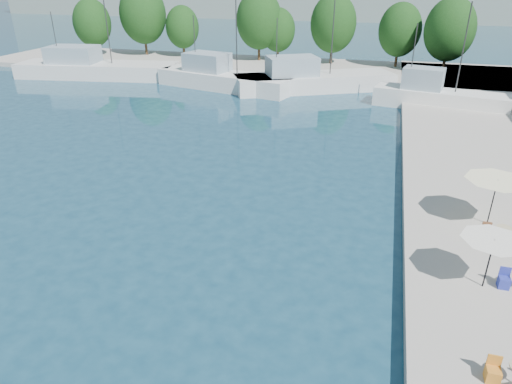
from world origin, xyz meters
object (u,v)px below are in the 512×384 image
(trawler_02, at_px, (222,79))
(trawler_04, at_px, (437,98))
(umbrella_cream, at_px, (497,185))
(trawler_01, at_px, (94,69))
(umbrella_white, at_px, (493,245))
(trawler_03, at_px, (311,81))

(trawler_02, height_order, trawler_04, same)
(trawler_02, bearing_deg, umbrella_cream, -34.34)
(trawler_02, relative_size, trawler_04, 1.33)
(trawler_01, distance_m, trawler_04, 41.19)
(umbrella_white, relative_size, umbrella_cream, 0.82)
(trawler_01, relative_size, trawler_04, 1.61)
(trawler_01, xyz_separation_m, umbrella_white, (40.80, -34.36, 1.45))
(trawler_04, xyz_separation_m, umbrella_cream, (0.83, -24.73, 1.69))
(trawler_02, height_order, trawler_03, same)
(trawler_02, distance_m, trawler_04, 23.28)
(trawler_01, height_order, trawler_03, same)
(trawler_03, distance_m, trawler_04, 13.85)
(trawler_02, distance_m, trawler_03, 10.12)
(trawler_03, distance_m, umbrella_white, 37.02)
(trawler_01, bearing_deg, umbrella_white, -49.20)
(trawler_04, xyz_separation_m, umbrella_white, (-0.19, -30.31, 1.45))
(umbrella_cream, bearing_deg, trawler_03, 115.69)
(trawler_04, height_order, umbrella_cream, trawler_04)
(umbrella_cream, bearing_deg, trawler_01, 145.46)
(trawler_01, height_order, umbrella_cream, trawler_01)
(umbrella_white, bearing_deg, umbrella_cream, 79.63)
(trawler_01, relative_size, trawler_02, 1.21)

